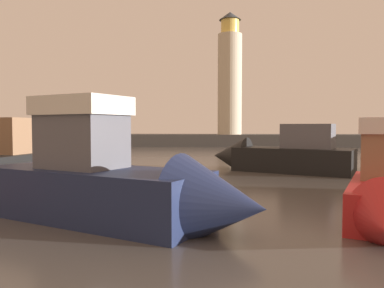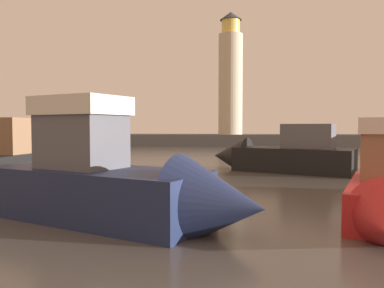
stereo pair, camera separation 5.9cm
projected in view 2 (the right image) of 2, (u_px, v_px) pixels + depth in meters
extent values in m
plane|color=#4C4742|center=(221.00, 165.00, 29.20)|extent=(220.00, 220.00, 0.00)
cube|color=#423F3D|center=(221.00, 140.00, 57.44)|extent=(72.53, 6.97, 1.75)
cylinder|color=beige|center=(230.00, 85.00, 56.95)|extent=(3.60, 3.60, 14.96)
cylinder|color=#F2CC59|center=(231.00, 27.00, 56.55)|extent=(2.70, 2.70, 2.09)
cone|color=#33383D|center=(231.00, 16.00, 56.48)|extent=(3.24, 3.24, 1.20)
cube|color=#1E284C|center=(94.00, 194.00, 12.08)|extent=(7.89, 5.54, 1.61)
cone|color=#1E284C|center=(220.00, 205.00, 9.98)|extent=(3.34, 3.42, 2.64)
cube|color=#595960|center=(82.00, 142.00, 12.24)|extent=(3.02, 2.71, 1.70)
cube|color=silver|center=(81.00, 106.00, 12.19)|extent=(3.32, 2.99, 0.59)
cube|color=black|center=(293.00, 160.00, 24.46)|extent=(7.88, 5.73, 1.56)
cone|color=black|center=(231.00, 156.00, 26.67)|extent=(3.41, 3.49, 2.67)
cube|color=#595960|center=(308.00, 136.00, 23.92)|extent=(3.53, 2.87, 1.55)
cube|color=black|center=(32.00, 167.00, 20.20)|extent=(3.52, 7.60, 1.60)
cone|color=black|center=(75.00, 159.00, 24.27)|extent=(2.50, 2.39, 2.17)
cube|color=#8C6647|center=(17.00, 136.00, 19.11)|extent=(1.88, 2.66, 1.78)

